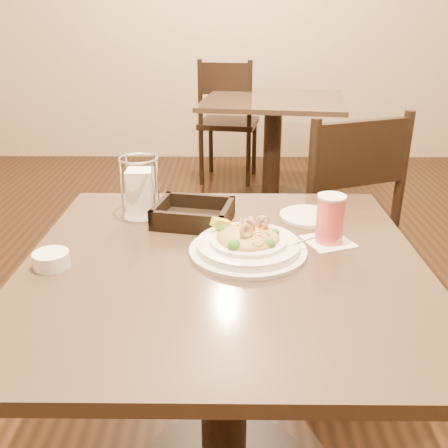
{
  "coord_description": "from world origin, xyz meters",
  "views": [
    {
      "loc": [
        0.01,
        -1.01,
        1.23
      ],
      "look_at": [
        0.0,
        0.02,
        0.8
      ],
      "focal_mm": 40.0,
      "sensor_mm": 36.0,
      "label": 1
    }
  ],
  "objects_px": {
    "dining_chair_far": "(228,118)",
    "bread_basket": "(193,216)",
    "napkin_caddy": "(141,192)",
    "pasta_bowl": "(248,242)",
    "butter_ramekin": "(51,260)",
    "side_plate": "(308,216)",
    "main_table": "(224,342)",
    "background_table": "(273,132)",
    "dining_chair_near": "(332,223)",
    "drink_glass": "(330,219)"
  },
  "relations": [
    {
      "from": "main_table",
      "to": "background_table",
      "type": "bearing_deg",
      "value": 82.55
    },
    {
      "from": "pasta_bowl",
      "to": "butter_ramekin",
      "type": "xyz_separation_m",
      "value": [
        -0.43,
        -0.08,
        -0.01
      ]
    },
    {
      "from": "background_table",
      "to": "pasta_bowl",
      "type": "height_order",
      "value": "pasta_bowl"
    },
    {
      "from": "dining_chair_near",
      "to": "napkin_caddy",
      "type": "xyz_separation_m",
      "value": [
        -0.63,
        -0.48,
        0.29
      ]
    },
    {
      "from": "dining_chair_far",
      "to": "bread_basket",
      "type": "distance_m",
      "value": 2.57
    },
    {
      "from": "main_table",
      "to": "pasta_bowl",
      "type": "xyz_separation_m",
      "value": [
        0.06,
        0.04,
        0.25
      ]
    },
    {
      "from": "background_table",
      "to": "pasta_bowl",
      "type": "bearing_deg",
      "value": -96.22
    },
    {
      "from": "bread_basket",
      "to": "side_plate",
      "type": "height_order",
      "value": "bread_basket"
    },
    {
      "from": "dining_chair_far",
      "to": "napkin_caddy",
      "type": "xyz_separation_m",
      "value": [
        -0.23,
        -2.52,
        0.29
      ]
    },
    {
      "from": "dining_chair_far",
      "to": "butter_ramekin",
      "type": "distance_m",
      "value": 2.85
    },
    {
      "from": "drink_glass",
      "to": "dining_chair_near",
      "type": "bearing_deg",
      "value": 76.84
    },
    {
      "from": "dining_chair_near",
      "to": "drink_glass",
      "type": "bearing_deg",
      "value": 55.29
    },
    {
      "from": "dining_chair_near",
      "to": "drink_glass",
      "type": "relative_size",
      "value": 6.81
    },
    {
      "from": "background_table",
      "to": "drink_glass",
      "type": "distance_m",
      "value": 2.25
    },
    {
      "from": "drink_glass",
      "to": "napkin_caddy",
      "type": "relative_size",
      "value": 0.81
    },
    {
      "from": "dining_chair_far",
      "to": "bread_basket",
      "type": "height_order",
      "value": "dining_chair_far"
    },
    {
      "from": "dining_chair_far",
      "to": "side_plate",
      "type": "height_order",
      "value": "dining_chair_far"
    },
    {
      "from": "background_table",
      "to": "napkin_caddy",
      "type": "xyz_separation_m",
      "value": [
        -0.53,
        -2.07,
        0.3
      ]
    },
    {
      "from": "main_table",
      "to": "bread_basket",
      "type": "height_order",
      "value": "bread_basket"
    },
    {
      "from": "bread_basket",
      "to": "butter_ramekin",
      "type": "height_order",
      "value": "bread_basket"
    },
    {
      "from": "background_table",
      "to": "pasta_bowl",
      "type": "relative_size",
      "value": 3.41
    },
    {
      "from": "butter_ramekin",
      "to": "main_table",
      "type": "bearing_deg",
      "value": 5.4
    },
    {
      "from": "napkin_caddy",
      "to": "side_plate",
      "type": "height_order",
      "value": "napkin_caddy"
    },
    {
      "from": "pasta_bowl",
      "to": "side_plate",
      "type": "distance_m",
      "value": 0.28
    },
    {
      "from": "drink_glass",
      "to": "pasta_bowl",
      "type": "bearing_deg",
      "value": -163.28
    },
    {
      "from": "bread_basket",
      "to": "side_plate",
      "type": "distance_m",
      "value": 0.31
    },
    {
      "from": "bread_basket",
      "to": "butter_ramekin",
      "type": "bearing_deg",
      "value": -139.36
    },
    {
      "from": "pasta_bowl",
      "to": "side_plate",
      "type": "bearing_deg",
      "value": 51.26
    },
    {
      "from": "dining_chair_near",
      "to": "side_plate",
      "type": "bearing_deg",
      "value": 48.52
    },
    {
      "from": "dining_chair_far",
      "to": "bread_basket",
      "type": "relative_size",
      "value": 4.18
    },
    {
      "from": "main_table",
      "to": "side_plate",
      "type": "xyz_separation_m",
      "value": [
        0.23,
        0.25,
        0.23
      ]
    },
    {
      "from": "pasta_bowl",
      "to": "butter_ramekin",
      "type": "bearing_deg",
      "value": -170.15
    },
    {
      "from": "napkin_caddy",
      "to": "drink_glass",
      "type": "bearing_deg",
      "value": -18.39
    },
    {
      "from": "napkin_caddy",
      "to": "butter_ramekin",
      "type": "relative_size",
      "value": 2.15
    },
    {
      "from": "main_table",
      "to": "drink_glass",
      "type": "bearing_deg",
      "value": 21.35
    },
    {
      "from": "dining_chair_near",
      "to": "dining_chair_far",
      "type": "distance_m",
      "value": 2.08
    },
    {
      "from": "dining_chair_far",
      "to": "drink_glass",
      "type": "distance_m",
      "value": 2.7
    },
    {
      "from": "pasta_bowl",
      "to": "butter_ramekin",
      "type": "height_order",
      "value": "pasta_bowl"
    },
    {
      "from": "napkin_caddy",
      "to": "pasta_bowl",
      "type": "bearing_deg",
      "value": -37.86
    },
    {
      "from": "main_table",
      "to": "pasta_bowl",
      "type": "height_order",
      "value": "pasta_bowl"
    },
    {
      "from": "dining_chair_far",
      "to": "bread_basket",
      "type": "bearing_deg",
      "value": 97.8
    },
    {
      "from": "butter_ramekin",
      "to": "napkin_caddy",
      "type": "bearing_deg",
      "value": 62.85
    },
    {
      "from": "dining_chair_near",
      "to": "side_plate",
      "type": "xyz_separation_m",
      "value": [
        -0.18,
        -0.48,
        0.22
      ]
    },
    {
      "from": "dining_chair_near",
      "to": "napkin_caddy",
      "type": "relative_size",
      "value": 5.51
    },
    {
      "from": "main_table",
      "to": "background_table",
      "type": "xyz_separation_m",
      "value": [
        0.3,
        2.33,
        0.0
      ]
    },
    {
      "from": "pasta_bowl",
      "to": "dining_chair_far",
      "type": "bearing_deg",
      "value": 91.16
    },
    {
      "from": "dining_chair_near",
      "to": "butter_ramekin",
      "type": "xyz_separation_m",
      "value": [
        -0.78,
        -0.77,
        0.24
      ]
    },
    {
      "from": "dining_chair_near",
      "to": "dining_chair_far",
      "type": "relative_size",
      "value": 1.0
    },
    {
      "from": "drink_glass",
      "to": "side_plate",
      "type": "relative_size",
      "value": 0.88
    },
    {
      "from": "dining_chair_far",
      "to": "pasta_bowl",
      "type": "distance_m",
      "value": 2.75
    }
  ]
}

